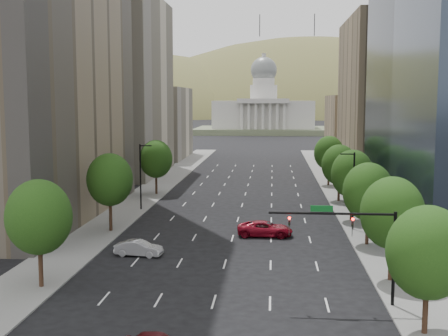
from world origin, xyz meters
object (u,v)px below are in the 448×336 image
(car_silver, at_px, (139,248))
(car_red_far, at_px, (265,229))
(traffic_signal, at_px, (360,236))
(capitol, at_px, (263,114))

(car_silver, xyz_separation_m, car_red_far, (11.96, 9.15, 0.08))
(traffic_signal, xyz_separation_m, capitol, (-10.53, 219.71, 3.40))
(traffic_signal, xyz_separation_m, car_silver, (-19.00, 12.10, -4.42))
(traffic_signal, bearing_deg, capitol, 92.74)
(car_silver, bearing_deg, capitol, 4.55)
(capitol, distance_m, car_silver, 207.93)
(traffic_signal, relative_size, car_silver, 1.99)
(traffic_signal, height_order, car_silver, traffic_signal)
(traffic_signal, distance_m, capitol, 219.99)
(capitol, xyz_separation_m, car_red_far, (3.50, -198.45, -7.74))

